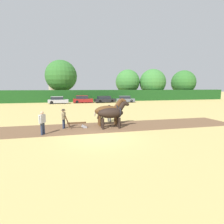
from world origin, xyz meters
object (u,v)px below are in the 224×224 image
object	(u,v)px
church_spire	(51,77)
parked_car_left	(83,99)
plow	(78,124)
parked_car_center	(125,99)
tree_center_left	(128,82)
tree_center	(153,82)
farmer_onlooker_left	(42,121)
tree_left	(61,76)
parked_car_center_left	(105,99)
farmer_beside_team	(109,112)
draft_horse_lead_right	(109,110)
draft_horse_lead_left	(112,113)
parked_car_far_left	(58,100)
tree_center_right	(183,82)
farmer_at_plow	(64,117)

from	to	relation	value
church_spire	parked_car_left	distance (m)	46.19
plow	parked_car_center	size ratio (longest dim) A/B	0.41
tree_center_left	tree_center	xyz separation A→B (m)	(6.77, -1.38, -0.11)
tree_center_left	farmer_onlooker_left	world-z (taller)	tree_center_left
tree_left	parked_car_center_left	size ratio (longest dim) A/B	2.14
church_spire	farmer_beside_team	world-z (taller)	church_spire
parked_car_left	draft_horse_lead_right	bearing A→B (deg)	-88.94
draft_horse_lead_left	parked_car_center_left	xyz separation A→B (m)	(4.33, 24.14, -0.55)
tree_center	parked_car_center_left	distance (m)	16.99
church_spire	parked_car_far_left	world-z (taller)	church_spire
parked_car_center_left	parked_car_center	xyz separation A→B (m)	(4.58, -0.50, -0.00)
farmer_beside_team	parked_car_center	bearing A→B (deg)	16.60
tree_left	farmer_beside_team	size ratio (longest dim) A/B	6.10
church_spire	farmer_beside_team	distance (m)	67.47
tree_left	draft_horse_lead_left	world-z (taller)	tree_left
tree_center_right	parked_car_center	bearing A→B (deg)	-158.87
tree_center_right	parked_car_far_left	distance (m)	35.83
farmer_onlooker_left	tree_center_left	bearing A→B (deg)	94.27
parked_car_left	parked_car_center_left	world-z (taller)	parked_car_left
farmer_beside_team	tree_left	bearing A→B (deg)	49.29
farmer_at_plow	farmer_onlooker_left	xyz separation A→B (m)	(-1.38, -1.62, 0.06)
parked_car_far_left	plow	bearing A→B (deg)	-83.26
draft_horse_lead_left	farmer_at_plow	xyz separation A→B (m)	(-3.80, 0.89, -0.34)
church_spire	parked_car_center_left	size ratio (longest dim) A/B	3.24
draft_horse_lead_right	farmer_onlooker_left	size ratio (longest dim) A/B	1.79
parked_car_far_left	parked_car_center	world-z (taller)	parked_car_far_left
tree_center	parked_car_center	distance (m)	13.42
tree_center_right	parked_car_center_left	bearing A→B (deg)	-163.53
tree_center_left	parked_car_left	distance (m)	15.79
plow	parked_car_center_left	distance (m)	24.53
tree_center_left	farmer_at_plow	xyz separation A→B (m)	(-16.32, -31.62, -3.93)
tree_center_right	parked_car_center_left	xyz separation A→B (m)	(-24.97, -7.38, -4.04)
tree_center_left	parked_car_far_left	xyz separation A→B (m)	(-17.98, -8.63, -4.13)
tree_center_left	parked_car_center	size ratio (longest dim) A/B	1.90
draft_horse_lead_right	plow	xyz separation A→B (m)	(-2.69, -0.58, -0.97)
farmer_beside_team	plow	bearing A→B (deg)	163.30
parked_car_far_left	parked_car_left	size ratio (longest dim) A/B	0.96
tree_left	tree_center_left	bearing A→B (deg)	3.62
church_spire	parked_car_left	bearing A→B (deg)	-76.98
tree_center_left	draft_horse_lead_left	bearing A→B (deg)	-111.06
draft_horse_lead_right	parked_car_left	size ratio (longest dim) A/B	0.72
tree_center_right	parked_car_left	xyz separation A→B (m)	(-29.74, -7.06, -3.99)
draft_horse_lead_right	farmer_beside_team	world-z (taller)	draft_horse_lead_right
tree_center_right	farmer_beside_team	world-z (taller)	tree_center_right
tree_center	farmer_at_plow	bearing A→B (deg)	-127.37
church_spire	farmer_onlooker_left	size ratio (longest dim) A/B	8.97
church_spire	parked_car_center_left	xyz separation A→B (m)	(15.05, -44.80, -7.12)
tree_left	tree_center	distance (m)	24.26
draft_horse_lead_left	parked_car_center	xyz separation A→B (m)	(8.91, 23.64, -0.55)
farmer_at_plow	parked_car_center_left	distance (m)	24.63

